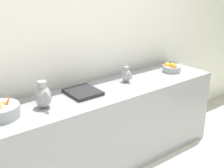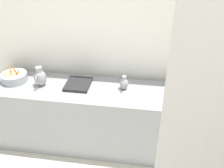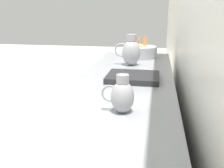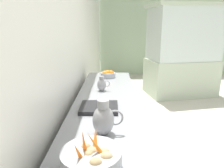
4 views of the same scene
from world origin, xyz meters
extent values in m
cube|color=white|center=(-1.95, 0.38, 1.50)|extent=(0.10, 9.15, 3.00)
cube|color=gray|center=(-1.52, -0.12, 0.44)|extent=(0.65, 2.70, 0.89)
cylinder|color=#9EA0A5|center=(-1.56, -1.19, 0.94)|extent=(0.32, 0.32, 0.11)
torus|color=#9EA0A5|center=(-1.56, -1.19, 0.89)|extent=(0.19, 0.19, 0.01)
cone|color=orange|center=(-1.54, -1.12, 1.03)|extent=(0.03, 0.09, 0.12)
cone|color=orange|center=(-1.54, -1.21, 1.04)|extent=(0.10, 0.06, 0.15)
cone|color=orange|center=(-1.60, -1.19, 1.04)|extent=(0.03, 0.07, 0.16)
cone|color=orange|center=(-1.61, -1.27, 1.03)|extent=(0.06, 0.08, 0.13)
ellipsoid|color=tan|center=(-1.59, -1.15, 0.99)|extent=(0.05, 0.04, 0.04)
ellipsoid|color=tan|center=(-1.57, -1.22, 0.99)|extent=(0.05, 0.04, 0.04)
ellipsoid|color=tan|center=(-1.49, -1.19, 0.99)|extent=(0.05, 0.05, 0.04)
ellipsoid|color=tan|center=(-1.48, -1.24, 0.99)|extent=(0.06, 0.05, 0.05)
ellipsoid|color=tan|center=(-1.53, -1.29, 0.99)|extent=(0.06, 0.05, 0.05)
ellipsoid|color=tan|center=(-1.56, -1.19, 0.99)|extent=(0.06, 0.05, 0.04)
cylinder|color=#9EA0A5|center=(-1.52, 0.89, 0.92)|extent=(0.22, 0.22, 0.07)
sphere|color=orange|center=(-1.52, 0.89, 0.96)|extent=(0.08, 0.08, 0.08)
sphere|color=orange|center=(-1.57, 0.85, 0.96)|extent=(0.08, 0.08, 0.08)
sphere|color=orange|center=(-1.48, 0.87, 0.96)|extent=(0.08, 0.08, 0.08)
ellipsoid|color=#939399|center=(-1.51, -0.82, 0.99)|extent=(0.15, 0.15, 0.21)
cylinder|color=#939399|center=(-1.51, -0.82, 1.11)|extent=(0.08, 0.08, 0.06)
torus|color=#939399|center=(-1.43, -0.82, 1.01)|extent=(0.11, 0.01, 0.11)
ellipsoid|color=#939399|center=(-1.58, 0.21, 0.96)|extent=(0.10, 0.10, 0.15)
cylinder|color=#939399|center=(-1.58, 0.21, 1.05)|extent=(0.06, 0.06, 0.04)
torus|color=#939399|center=(-1.52, 0.21, 0.98)|extent=(0.08, 0.01, 0.08)
cube|color=#232326|center=(-1.57, -0.36, 0.91)|extent=(0.34, 0.30, 0.04)
camera|label=1|loc=(0.89, -1.89, 2.07)|focal=49.57mm
camera|label=2|loc=(1.03, 0.46, 2.57)|focal=40.82mm
camera|label=3|loc=(-1.72, 1.31, 1.34)|focal=42.07mm
camera|label=4|loc=(-1.45, -2.16, 1.62)|focal=33.81mm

